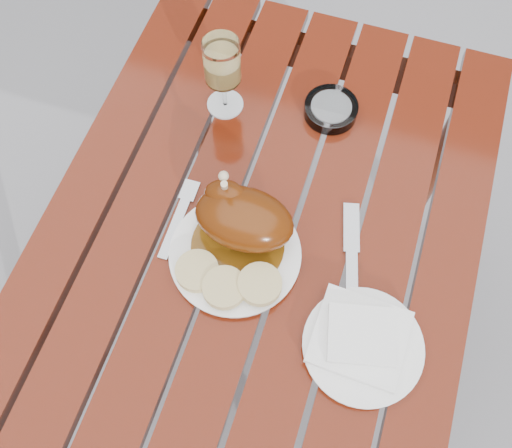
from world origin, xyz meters
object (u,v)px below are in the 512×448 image
at_px(dinner_plate, 235,255).
at_px(side_plate, 363,346).
at_px(table, 254,308).
at_px(ashtray, 331,109).
at_px(wine_glass, 223,77).

height_order(dinner_plate, side_plate, side_plate).
distance_m(table, dinner_plate, 0.38).
distance_m(dinner_plate, side_plate, 0.27).
height_order(table, dinner_plate, dinner_plate).
relative_size(side_plate, ashtray, 1.87).
relative_size(wine_glass, side_plate, 0.86).
bearing_deg(ashtray, table, -99.49).
bearing_deg(table, dinner_plate, -135.97).
xyz_separation_m(dinner_plate, side_plate, (0.26, -0.09, 0.00)).
bearing_deg(dinner_plate, side_plate, -19.48).
relative_size(dinner_plate, wine_glass, 1.35).
height_order(wine_glass, ashtray, wine_glass).
bearing_deg(side_plate, table, 153.37).
bearing_deg(table, side_plate, -26.63).
bearing_deg(dinner_plate, ashtray, 77.18).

